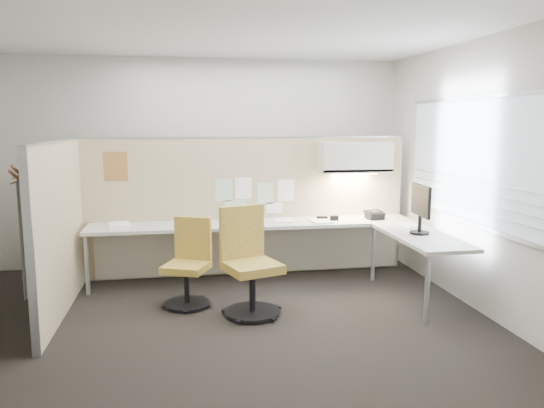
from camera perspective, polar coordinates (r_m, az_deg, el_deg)
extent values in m
cube|color=black|center=(5.43, -6.43, -12.32)|extent=(5.50, 4.50, 0.01)
cube|color=white|center=(5.14, -6.99, 18.34)|extent=(5.50, 4.50, 0.01)
cube|color=beige|center=(7.34, -7.64, 4.43)|extent=(5.50, 0.02, 2.80)
cube|color=beige|center=(2.88, -4.31, -2.14)|extent=(5.50, 0.02, 2.80)
cube|color=beige|center=(5.92, 20.99, 2.90)|extent=(0.02, 4.50, 2.80)
cube|color=#A9B4C5|center=(5.89, 20.86, 4.35)|extent=(0.01, 2.80, 1.30)
cube|color=tan|center=(6.80, -2.71, -0.30)|extent=(4.10, 0.06, 1.75)
cube|color=tan|center=(5.80, -21.86, -2.50)|extent=(0.06, 2.20, 1.75)
cube|color=beige|center=(6.51, -1.90, -2.18)|extent=(4.00, 0.60, 0.04)
cube|color=beige|center=(6.01, 15.79, -3.42)|extent=(0.60, 1.47, 0.04)
cube|color=beige|center=(6.85, -2.20, -4.75)|extent=(3.90, 0.02, 0.64)
cylinder|color=#A5A8AA|center=(6.38, -19.29, -6.25)|extent=(0.05, 0.05, 0.69)
cylinder|color=#A5A8AA|center=(5.40, 16.35, -8.82)|extent=(0.05, 0.05, 0.69)
cylinder|color=#A5A8AA|center=(6.70, 10.84, -5.21)|extent=(0.05, 0.05, 0.69)
cube|color=beige|center=(6.82, 8.85, 5.00)|extent=(0.90, 0.36, 0.38)
cube|color=#FFEABF|center=(6.84, 8.81, 3.25)|extent=(0.60, 0.06, 0.02)
cube|color=#8CBF8C|center=(6.70, -5.23, 1.49)|extent=(0.21, 0.00, 0.28)
cube|color=white|center=(6.72, -3.11, 1.70)|extent=(0.21, 0.00, 0.28)
cube|color=#8CBF8C|center=(6.77, -0.75, 1.17)|extent=(0.21, 0.00, 0.28)
cube|color=white|center=(6.81, 1.50, 1.47)|extent=(0.21, 0.00, 0.28)
cube|color=#8CBF8C|center=(6.75, -3.94, -0.34)|extent=(0.28, 0.00, 0.18)
cube|color=white|center=(6.82, 0.25, -0.39)|extent=(0.21, 0.00, 0.14)
cube|color=orange|center=(6.70, -16.45, 3.91)|extent=(0.28, 0.00, 0.35)
cylinder|color=black|center=(5.83, -9.12, -10.54)|extent=(0.49, 0.49, 0.03)
cylinder|color=black|center=(5.77, -9.16, -8.78)|extent=(0.06, 0.06, 0.37)
cube|color=gold|center=(5.71, -9.21, -6.73)|extent=(0.56, 0.56, 0.07)
cube|color=gold|center=(5.83, -8.50, -3.65)|extent=(0.40, 0.21, 0.47)
cylinder|color=black|center=(5.51, -2.10, -11.53)|extent=(0.57, 0.57, 0.03)
cylinder|color=black|center=(5.44, -2.12, -9.36)|extent=(0.07, 0.07, 0.44)
cube|color=gold|center=(5.37, -2.13, -6.80)|extent=(0.64, 0.64, 0.09)
cube|color=gold|center=(5.50, -3.26, -3.00)|extent=(0.48, 0.22, 0.55)
cylinder|color=black|center=(6.06, 15.58, -2.98)|extent=(0.21, 0.21, 0.02)
cylinder|color=black|center=(6.04, 15.61, -2.13)|extent=(0.04, 0.04, 0.19)
cube|color=black|center=(6.00, 15.72, 0.38)|extent=(0.08, 0.51, 0.34)
cube|color=black|center=(6.00, 15.72, 0.38)|extent=(0.04, 0.47, 0.30)
cube|color=black|center=(6.85, 10.99, -1.20)|extent=(0.22, 0.22, 0.12)
cylinder|color=black|center=(6.83, 10.24, -0.90)|extent=(0.06, 0.17, 0.04)
cube|color=black|center=(6.69, 5.41, -1.52)|extent=(0.15, 0.07, 0.05)
cube|color=black|center=(6.69, 6.71, -1.50)|extent=(0.10, 0.06, 0.06)
cube|color=silver|center=(4.77, -24.86, 5.93)|extent=(0.14, 0.02, 0.02)
cylinder|color=silver|center=(4.80, -25.61, 4.88)|extent=(0.02, 0.02, 0.14)
cube|color=#AD7F4C|center=(4.80, -25.50, 3.33)|extent=(0.02, 0.40, 0.12)
cube|color=#AD7F4C|center=(4.84, -25.72, 2.88)|extent=(0.02, 0.40, 0.12)
cube|color=#9B9EA6|center=(4.84, -25.33, -3.60)|extent=(0.01, 0.07, 1.01)
cube|color=white|center=(6.52, -16.12, -2.17)|extent=(0.28, 0.34, 0.03)
cube|color=white|center=(6.50, -9.49, -2.04)|extent=(0.26, 0.32, 0.02)
cube|color=white|center=(6.37, -3.43, -2.10)|extent=(0.26, 0.32, 0.03)
cube|color=white|center=(6.61, 1.28, -1.75)|extent=(0.26, 0.33, 0.02)
cube|color=white|center=(6.56, 5.28, -1.86)|extent=(0.26, 0.32, 0.02)
cube|color=white|center=(6.48, 14.51, -2.25)|extent=(0.27, 0.33, 0.02)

